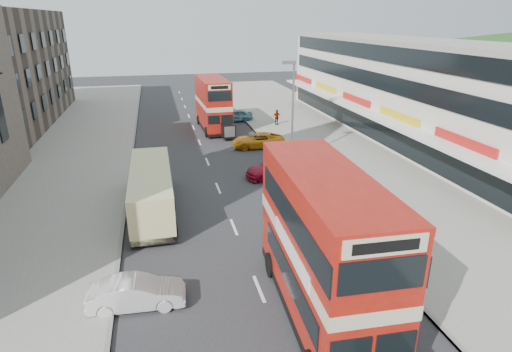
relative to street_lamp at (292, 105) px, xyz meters
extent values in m
plane|color=#28282B|center=(-6.52, -18.00, -4.78)|extent=(160.00, 160.00, 0.00)
cube|color=#28282B|center=(-6.52, 2.00, -4.78)|extent=(12.00, 90.00, 0.01)
cube|color=gray|center=(5.48, 2.00, -4.71)|extent=(12.00, 90.00, 0.15)
cube|color=gray|center=(-18.52, 2.00, -4.71)|extent=(12.00, 90.00, 0.15)
cube|color=gray|center=(-12.62, 2.00, -4.71)|extent=(0.20, 90.00, 0.16)
cube|color=gray|center=(-0.42, 2.00, -4.71)|extent=(0.20, 90.00, 0.16)
cube|color=beige|center=(13.48, 4.00, -0.28)|extent=(8.00, 46.00, 9.00)
cube|color=black|center=(9.43, 4.00, -3.18)|extent=(0.10, 44.00, 2.40)
cube|color=gray|center=(13.48, 4.00, 4.32)|extent=(8.20, 46.20, 0.40)
cube|color=white|center=(8.58, 4.00, -1.78)|extent=(1.80, 44.00, 0.20)
cylinder|color=slate|center=(0.08, 0.00, -0.78)|extent=(0.16, 0.16, 8.00)
cube|color=slate|center=(-0.32, 0.00, 3.22)|extent=(1.00, 0.20, 0.25)
cube|color=black|center=(-4.51, -17.97, -4.39)|extent=(3.21, 9.07, 0.39)
cube|color=maroon|center=(-4.51, -17.97, -3.05)|extent=(3.19, 9.07, 2.46)
cube|color=beige|center=(-4.51, -17.97, -1.65)|extent=(3.23, 9.11, 0.50)
cube|color=maroon|center=(-4.51, -17.97, -0.31)|extent=(3.19, 9.07, 2.35)
cube|color=maroon|center=(-4.51, -17.97, 0.96)|extent=(3.21, 9.09, 0.28)
cube|color=black|center=(-4.47, 12.89, -4.43)|extent=(2.86, 8.24, 0.36)
cube|color=maroon|center=(-4.47, 12.89, -3.20)|extent=(2.84, 8.24, 2.24)
cube|color=beige|center=(-4.47, 12.89, -1.93)|extent=(2.88, 8.28, 0.46)
cube|color=maroon|center=(-4.47, 12.89, -0.71)|extent=(2.84, 8.24, 2.14)
cube|color=maroon|center=(-4.47, 12.89, 0.45)|extent=(2.86, 8.26, 0.25)
cube|color=black|center=(-3.66, 8.22, -3.87)|extent=(1.27, 1.27, 1.33)
cube|color=black|center=(-10.93, -6.74, -4.41)|extent=(2.37, 9.39, 0.38)
cube|color=#D1C987|center=(-10.93, -6.74, -3.33)|extent=(2.35, 9.39, 2.44)
imported|color=silver|center=(-11.62, -16.00, -4.15)|extent=(3.95, 1.58, 1.28)
imported|color=maroon|center=(-1.93, -2.77, -4.10)|extent=(4.91, 2.42, 1.37)
imported|color=orange|center=(-1.48, 5.08, -4.12)|extent=(4.89, 2.49, 1.32)
imported|color=teal|center=(-1.64, 15.79, -4.09)|extent=(4.14, 1.79, 1.39)
imported|color=gray|center=(0.79, -3.68, -3.73)|extent=(0.79, 0.70, 1.80)
imported|color=gray|center=(2.47, 12.71, -3.81)|extent=(1.03, 0.64, 1.64)
imported|color=gray|center=(-1.82, 0.01, -4.32)|extent=(0.65, 1.77, 0.93)
imported|color=black|center=(-1.82, 0.01, -3.66)|extent=(0.58, 0.38, 1.56)
camera|label=1|loc=(-10.23, -31.11, 6.26)|focal=29.68mm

